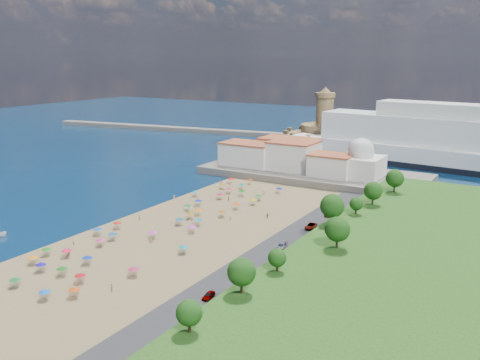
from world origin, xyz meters
The scene contains 12 objects.
ground centered at (0.00, 0.00, 0.00)m, with size 700.00×700.00×0.00m, color #071938.
terrace centered at (10.00, 73.00, 1.50)m, with size 90.00×36.00×3.00m, color #59544C.
jetty centered at (-12.00, 108.00, 1.20)m, with size 18.00×70.00×2.40m, color #59544C.
breakwater centered at (-110.00, 153.00, 1.30)m, with size 200.00×7.00×2.60m, color #59544C.
waterfront_buildings centered at (-3.05, 73.64, 7.88)m, with size 57.00×29.00×11.00m.
domed_building centered at (30.00, 71.00, 8.97)m, with size 16.00×16.00×15.00m.
fortress centered at (-12.00, 138.00, 6.68)m, with size 40.00×40.00×32.40m.
cruise_ship centered at (58.57, 119.74, 10.20)m, with size 159.05×38.19×34.44m.
beach_parasols centered at (-1.12, -9.12, 2.15)m, with size 31.69×116.59×2.20m.
beachgoers centered at (-0.76, -2.26, 1.14)m, with size 38.80×98.94×1.86m.
parked_cars centered at (36.00, -2.67, 1.39)m, with size 2.72×69.41×1.43m.
hillside_trees centered at (48.37, -2.39, 10.24)m, with size 13.47×109.89×8.01m.
Camera 1 is at (92.49, -123.59, 48.99)m, focal length 40.00 mm.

